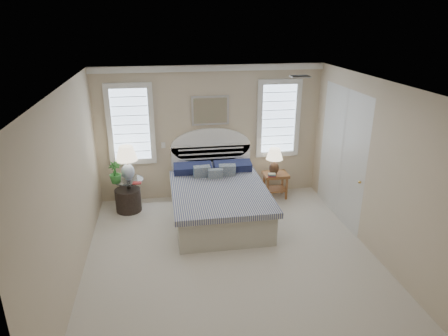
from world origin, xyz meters
TOP-DOWN VIEW (x-y plane):
  - floor at (0.00, 0.00)m, footprint 4.50×5.00m
  - ceiling at (0.00, 0.00)m, footprint 4.50×5.00m
  - wall_back at (0.00, 2.50)m, footprint 4.50×0.02m
  - wall_left at (-2.25, 0.00)m, footprint 0.02×5.00m
  - wall_right at (2.25, 0.00)m, footprint 0.02×5.00m
  - crown_molding at (0.00, 2.46)m, footprint 4.50×0.08m
  - hvac_vent at (1.20, 0.80)m, footprint 0.30×0.20m
  - switch_plate at (-0.95, 2.48)m, footprint 0.08×0.01m
  - window_left at (-1.55, 2.48)m, footprint 0.90×0.06m
  - window_right at (1.40, 2.48)m, footprint 0.90×0.06m
  - painting at (0.00, 2.46)m, footprint 0.74×0.04m
  - closet_door at (2.23, 1.20)m, footprint 0.02×1.80m
  - bed at (0.00, 1.46)m, footprint 1.72×2.28m
  - side_table_left at (-1.65, 2.05)m, footprint 0.56×0.56m
  - nightstand_right at (1.30, 2.15)m, footprint 0.50×0.40m
  - floor_pot at (-1.68, 2.01)m, footprint 0.59×0.59m
  - lamp_left at (-1.65, 2.09)m, footprint 0.48×0.48m
  - lamp_right at (1.26, 2.14)m, footprint 0.40×0.40m
  - potted_plant at (-1.87, 1.93)m, footprint 0.24×0.24m
  - books_left at (-1.48, 1.83)m, footprint 0.17×0.12m
  - books_right at (1.18, 2.00)m, footprint 0.17×0.13m

SIDE VIEW (x-z plane):
  - floor at x=0.00m, z-range -0.01..0.01m
  - floor_pot at x=-1.68m, z-range 0.00..0.45m
  - bed at x=0.00m, z-range -0.35..1.12m
  - nightstand_right at x=1.30m, z-range 0.12..0.65m
  - side_table_left at x=-1.65m, z-range 0.07..0.70m
  - books_right at x=1.18m, z-range 0.53..0.59m
  - books_left at x=-1.48m, z-range 0.63..0.65m
  - potted_plant at x=-1.87m, z-range 0.63..1.04m
  - lamp_right at x=1.26m, z-range 0.59..1.14m
  - lamp_left at x=-1.65m, z-range 0.70..1.37m
  - switch_plate at x=-0.95m, z-range 1.09..1.21m
  - closet_door at x=2.23m, z-range 0.00..2.40m
  - wall_back at x=0.00m, z-range 0.00..2.70m
  - wall_left at x=-2.25m, z-range 0.00..2.70m
  - wall_right at x=2.25m, z-range 0.00..2.70m
  - window_left at x=-1.55m, z-range 0.80..2.40m
  - window_right at x=1.40m, z-range 0.80..2.40m
  - painting at x=0.00m, z-range 1.53..2.11m
  - crown_molding at x=0.00m, z-range 2.58..2.70m
  - hvac_vent at x=1.20m, z-range 2.67..2.69m
  - ceiling at x=0.00m, z-range 2.70..2.71m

